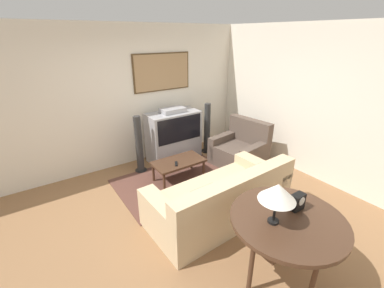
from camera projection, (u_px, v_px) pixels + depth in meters
The scene contains 14 objects.
ground_plane at pixel (185, 214), 3.87m from camera, with size 12.00×12.00×0.00m, color #8E6642.
wall_back at pixel (125, 98), 4.96m from camera, with size 12.00×0.10×2.70m.
wall_right at pixel (305, 102), 4.70m from camera, with size 0.06×12.00×2.70m.
area_rug at pixel (177, 181), 4.72m from camera, with size 2.10×1.48×0.01m.
tv at pixel (174, 136), 5.37m from camera, with size 1.09×0.53×1.13m.
couch at pixel (221, 200), 3.72m from camera, with size 2.11×1.06×0.82m.
armchair at pixel (240, 151), 5.26m from camera, with size 0.97×1.07×0.91m.
coffee_table at pixel (179, 163), 4.66m from camera, with size 0.93×0.51×0.39m.
console_table at pixel (288, 224), 2.58m from camera, with size 1.15×1.15×0.81m.
table_lamp at pixel (278, 193), 2.37m from camera, with size 0.35×0.35×0.43m.
mantel_clock at pixel (297, 202), 2.66m from camera, with size 0.15×0.10×0.18m.
remote at pixel (176, 164), 4.51m from camera, with size 0.12×0.16×0.02m.
speaker_tower_left at pixel (139, 146), 4.88m from camera, with size 0.23×0.23×1.13m.
speaker_tower_right at pixel (207, 129), 5.73m from camera, with size 0.23×0.23×1.13m.
Camera 1 is at (-1.68, -2.65, 2.51)m, focal length 24.00 mm.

